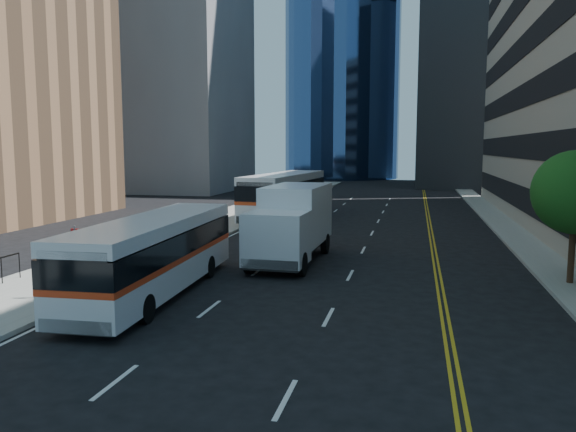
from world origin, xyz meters
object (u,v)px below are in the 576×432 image
object	(u,v)px
street_tree	(575,193)
bus_rear	(285,194)
bus_front	(155,253)
box_truck	(292,222)

from	to	relation	value
street_tree	bus_rear	size ratio (longest dim) A/B	0.38
bus_rear	street_tree	bearing A→B (deg)	-45.21
bus_front	bus_rear	distance (m)	23.05
bus_front	box_truck	xyz separation A→B (m)	(3.55, 6.93, 0.33)
box_truck	street_tree	bearing A→B (deg)	-9.63
street_tree	bus_front	size ratio (longest dim) A/B	0.46
bus_rear	box_truck	xyz separation A→B (m)	(4.08, -16.10, 0.01)
street_tree	bus_front	xyz separation A→B (m)	(-15.06, -4.65, -2.11)
bus_front	box_truck	world-z (taller)	box_truck
bus_front	box_truck	distance (m)	7.80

